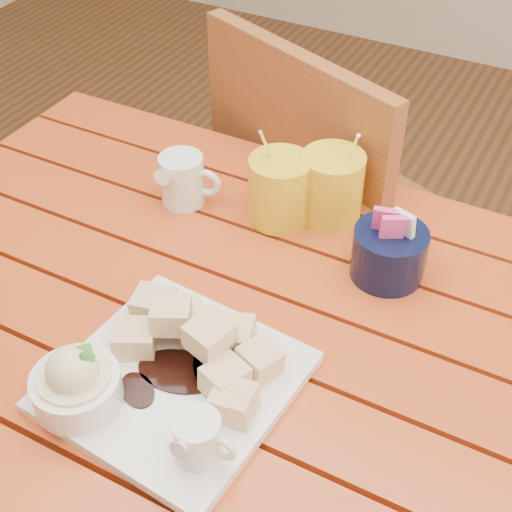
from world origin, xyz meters
The scene contains 7 objects.
table centered at (0.00, 0.00, 0.64)m, with size 1.20×0.79×0.75m.
dessert_plate centered at (-0.02, -0.16, 0.78)m, with size 0.29×0.29×0.11m.
coffee_mug_left centered at (0.02, 0.26, 0.81)m, with size 0.14×0.10×0.17m.
coffee_mug_right centered at (-0.04, 0.22, 0.81)m, with size 0.14×0.10×0.16m.
cream_pitcher centered at (-0.20, 0.18, 0.79)m, with size 0.10×0.09×0.09m.
sugar_caddy centered at (0.15, 0.17, 0.79)m, with size 0.11×0.11×0.12m.
chair_far centered at (-0.06, 0.51, 0.53)m, with size 0.58×0.58×0.94m.
Camera 1 is at (0.34, -0.59, 1.46)m, focal length 50.00 mm.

